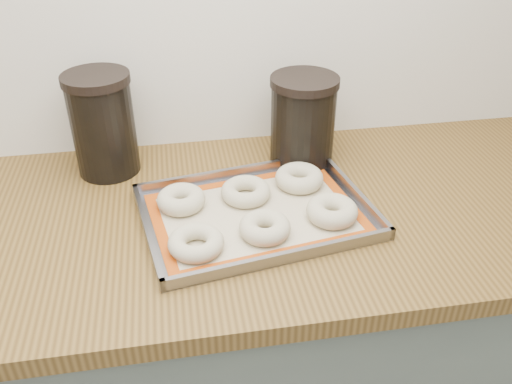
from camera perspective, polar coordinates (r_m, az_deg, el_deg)
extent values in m
cube|color=#586459|center=(1.47, -3.25, -17.26)|extent=(3.00, 0.65, 0.86)
cube|color=brown|center=(1.16, -3.94, -2.88)|extent=(3.06, 0.68, 0.04)
cube|color=gray|center=(1.13, 0.00, -2.47)|extent=(0.51, 0.40, 0.00)
cube|color=gray|center=(1.25, -2.39, 2.04)|extent=(0.46, 0.08, 0.02)
cube|color=gray|center=(1.00, 3.00, -6.92)|extent=(0.46, 0.08, 0.02)
cube|color=gray|center=(1.08, -11.36, -4.13)|extent=(0.06, 0.33, 0.02)
cube|color=gray|center=(1.20, 10.21, 0.09)|extent=(0.06, 0.33, 0.02)
cube|color=#C6B793|center=(1.13, 0.00, -2.36)|extent=(0.46, 0.35, 0.00)
cube|color=#AE410B|center=(1.23, -2.03, 1.11)|extent=(0.42, 0.09, 0.00)
cube|color=#AE410B|center=(1.03, 2.45, -6.40)|extent=(0.42, 0.09, 0.00)
cube|color=#AE410B|center=(1.09, -9.97, -4.24)|extent=(0.06, 0.25, 0.00)
cube|color=#AE410B|center=(1.19, 9.07, -0.48)|extent=(0.06, 0.25, 0.00)
torus|color=beige|center=(1.03, -6.33, -5.33)|extent=(0.11, 0.11, 0.03)
torus|color=beige|center=(1.06, 0.93, -3.75)|extent=(0.12, 0.12, 0.04)
torus|color=beige|center=(1.11, 8.01, -2.00)|extent=(0.14, 0.14, 0.04)
torus|color=beige|center=(1.15, -7.89, -0.78)|extent=(0.14, 0.14, 0.04)
torus|color=beige|center=(1.17, -1.09, 0.05)|extent=(0.13, 0.13, 0.03)
torus|color=beige|center=(1.21, 4.57, 1.48)|extent=(0.14, 0.14, 0.04)
cylinder|color=black|center=(1.28, -15.74, 6.48)|extent=(0.14, 0.14, 0.22)
cylinder|color=black|center=(1.24, -16.57, 11.38)|extent=(0.15, 0.15, 0.02)
cylinder|color=black|center=(1.31, -16.02, 5.72)|extent=(0.11, 0.11, 0.16)
cylinder|color=black|center=(1.28, -16.65, 9.34)|extent=(0.12, 0.12, 0.02)
cylinder|color=black|center=(1.29, 4.93, 7.13)|extent=(0.15, 0.15, 0.19)
cylinder|color=black|center=(1.25, 5.17, 11.52)|extent=(0.16, 0.16, 0.02)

